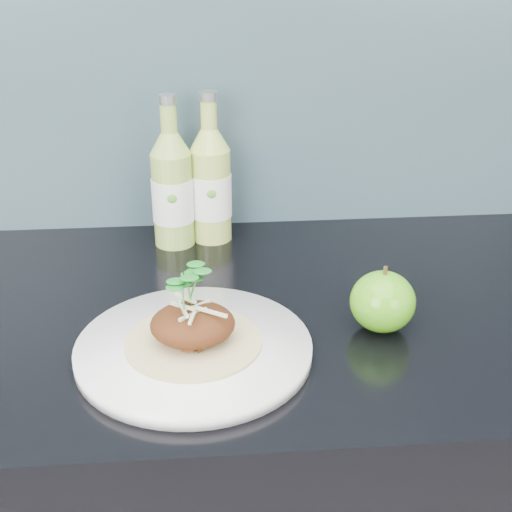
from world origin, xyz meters
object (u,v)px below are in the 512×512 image
at_px(dinner_plate, 194,349).
at_px(cider_bottle_left, 172,190).
at_px(green_apple, 383,302).
at_px(cider_bottle_right, 211,185).

relative_size(dinner_plate, cider_bottle_left, 1.33).
distance_m(dinner_plate, green_apple, 0.24).
xyz_separation_m(cider_bottle_left, cider_bottle_right, (0.06, 0.01, 0.00)).
bearing_deg(green_apple, cider_bottle_right, 124.76).
xyz_separation_m(dinner_plate, cider_bottle_left, (-0.03, 0.32, 0.08)).
height_order(dinner_plate, cider_bottle_left, cider_bottle_left).
bearing_deg(dinner_plate, green_apple, 9.74).
bearing_deg(cider_bottle_right, dinner_plate, -89.47).
height_order(green_apple, cider_bottle_left, cider_bottle_left).
bearing_deg(cider_bottle_left, green_apple, -55.19).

